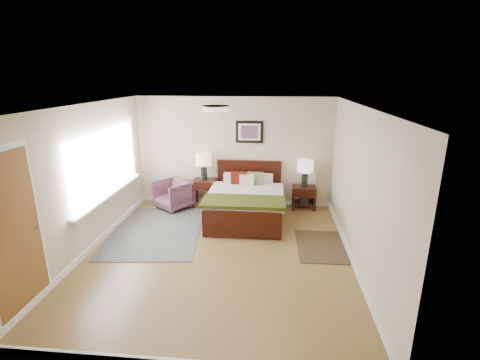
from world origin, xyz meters
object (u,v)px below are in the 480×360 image
Objects in this scene: rug_persian at (157,231)px; lamp_left at (204,162)px; nightstand_right at (304,195)px; bed at (246,197)px; lamp_right at (305,168)px; armchair at (173,195)px; nightstand_left at (204,185)px.

lamp_left is at bearing 60.40° from rug_persian.
bed is at bearing -150.88° from nightstand_right.
bed is 1.54m from lamp_right.
nightstand_right is at bearing 42.38° from armchair.
nightstand_right is 2.41m from lamp_left.
lamp_left is (-2.30, 0.01, 0.73)m from nightstand_right.
lamp_right is 0.85× the size of armchair.
nightstand_left is (-1.03, 0.70, 0.02)m from bed.
rug_persian is (-1.70, -0.80, -0.48)m from bed.
armchair is at bearing -174.82° from lamp_right.
armchair is (-0.67, -0.25, -0.17)m from nightstand_left.
bed is 1.47m from nightstand_right.
nightstand_right is 3.35m from rug_persian.
nightstand_left is 0.56m from lamp_left.
armchair is (-2.98, -0.27, -0.63)m from lamp_right.
nightstand_right is (1.27, 0.71, -0.15)m from bed.
bed reaches higher than rug_persian.
lamp_left is 1.97m from rug_persian.
lamp_right reaches higher than rug_persian.
bed reaches higher than armchair.
bed is at bearing -35.03° from lamp_left.
nightstand_left is 2.31m from nightstand_right.
bed is 3.11× the size of nightstand_left.
bed is 3.17× the size of lamp_left.
nightstand_left reaches higher than rug_persian.
nightstand_left is 1.71m from rug_persian.
rug_persian is at bearing -114.11° from nightstand_left.
nightstand_left reaches higher than nightstand_right.
nightstand_right is at bearing -0.29° from lamp_left.
nightstand_right is 0.22× the size of rug_persian.
lamp_left is at bearing 180.00° from lamp_right.
bed reaches higher than nightstand_left.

